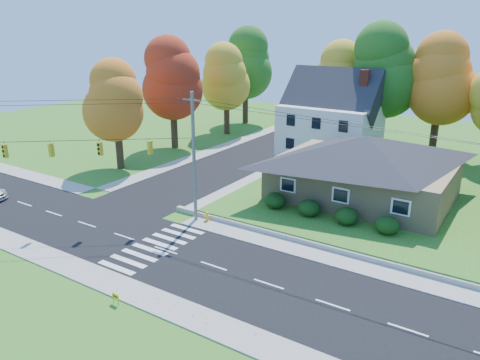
{
  "coord_description": "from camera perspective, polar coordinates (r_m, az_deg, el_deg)",
  "views": [
    {
      "loc": [
        19.76,
        -21.2,
        14.46
      ],
      "look_at": [
        0.79,
        8.0,
        2.96
      ],
      "focal_mm": 35.0,
      "sensor_mm": 36.0,
      "label": 1
    }
  ],
  "objects": [
    {
      "name": "sidewalk_north",
      "position": [
        35.85,
        -3.69,
        -5.49
      ],
      "size": [
        90.0,
        2.0,
        0.08
      ],
      "primitive_type": "cube",
      "color": "#9C9A90",
      "rests_on": "ground"
    },
    {
      "name": "yard_sign",
      "position": [
        27.05,
        -14.93,
        -13.58
      ],
      "size": [
        0.53,
        0.07,
        0.66
      ],
      "color": "black",
      "rests_on": "ground"
    },
    {
      "name": "tree_west_1",
      "position": [
        57.69,
        -8.29,
        12.12
      ],
      "size": [
        7.28,
        7.28,
        13.56
      ],
      "color": "#3F2A19",
      "rests_on": "ground"
    },
    {
      "name": "colonial_house",
      "position": [
        53.92,
        11.07,
        7.39
      ],
      "size": [
        10.4,
        8.4,
        9.6
      ],
      "color": "silver",
      "rests_on": "lawn"
    },
    {
      "name": "road_main",
      "position": [
        32.39,
        -9.02,
        -8.47
      ],
      "size": [
        90.0,
        8.0,
        0.02
      ],
      "primitive_type": "cube",
      "color": "black",
      "rests_on": "ground"
    },
    {
      "name": "traffic_infrastructure",
      "position": [
        31.49,
        -8.05,
        0.89
      ],
      "size": [
        38.1,
        10.66,
        10.0
      ],
      "color": "#666059",
      "rests_on": "ground"
    },
    {
      "name": "road_cross",
      "position": [
        56.63,
        2.46,
        3.48
      ],
      "size": [
        8.0,
        44.0,
        0.02
      ],
      "primitive_type": "cube",
      "color": "black",
      "rests_on": "ground"
    },
    {
      "name": "lawn",
      "position": [
        45.04,
        22.62,
        -1.58
      ],
      "size": [
        30.0,
        30.0,
        0.5
      ],
      "primitive_type": "cube",
      "color": "#3D7923",
      "rests_on": "ground"
    },
    {
      "name": "tree_lot_1",
      "position": [
        56.66,
        17.15,
        12.59
      ],
      "size": [
        7.84,
        7.84,
        14.6
      ],
      "color": "#3F2A19",
      "rests_on": "lawn"
    },
    {
      "name": "tree_west_0",
      "position": [
        50.07,
        -14.94,
        9.28
      ],
      "size": [
        6.16,
        6.16,
        11.47
      ],
      "color": "#3F2A19",
      "rests_on": "ground"
    },
    {
      "name": "tree_west_3",
      "position": [
        72.64,
        0.67,
        14.06
      ],
      "size": [
        7.84,
        7.84,
        14.6
      ],
      "color": "#3F2A19",
      "rests_on": "ground"
    },
    {
      "name": "fire_hydrant",
      "position": [
        36.43,
        -4.05,
        -4.48
      ],
      "size": [
        0.48,
        0.37,
        0.83
      ],
      "color": "#FFB117",
      "rests_on": "ground"
    },
    {
      "name": "ranch_house",
      "position": [
        40.59,
        14.85,
        1.64
      ],
      "size": [
        14.6,
        10.6,
        5.4
      ],
      "color": "tan",
      "rests_on": "lawn"
    },
    {
      "name": "tree_west_2",
      "position": [
        65.01,
        -1.67,
        12.4
      ],
      "size": [
        6.72,
        6.72,
        12.51
      ],
      "color": "#3F2A19",
      "rests_on": "ground"
    },
    {
      "name": "white_car",
      "position": [
        64.37,
        7.4,
        5.8
      ],
      "size": [
        1.97,
        4.38,
        1.4
      ],
      "primitive_type": "imported",
      "rotation": [
        0.0,
        0.0,
        0.12
      ],
      "color": "silver",
      "rests_on": "road_cross"
    },
    {
      "name": "hedge_row",
      "position": [
        35.9,
        10.63,
        -3.84
      ],
      "size": [
        10.7,
        1.7,
        1.27
      ],
      "color": "#163A10",
      "rests_on": "lawn"
    },
    {
      "name": "tree_lot_2",
      "position": [
        56.33,
        23.33,
        11.22
      ],
      "size": [
        7.28,
        7.28,
        13.56
      ],
      "color": "#3F2A19",
      "rests_on": "lawn"
    },
    {
      "name": "ground",
      "position": [
        32.39,
        -9.02,
        -8.49
      ],
      "size": [
        120.0,
        120.0,
        0.0
      ],
      "primitive_type": "plane",
      "color": "#3D7923"
    },
    {
      "name": "sidewalk_south",
      "position": [
        29.34,
        -15.65,
        -11.92
      ],
      "size": [
        90.0,
        2.0,
        0.08
      ],
      "primitive_type": "cube",
      "color": "#9C9A90",
      "rests_on": "ground"
    },
    {
      "name": "tree_lot_0",
      "position": [
        59.65,
        11.69,
        11.99
      ],
      "size": [
        6.72,
        6.72,
        12.51
      ],
      "color": "#3F2A19",
      "rests_on": "lawn"
    }
  ]
}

